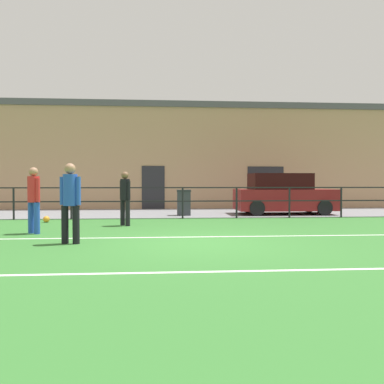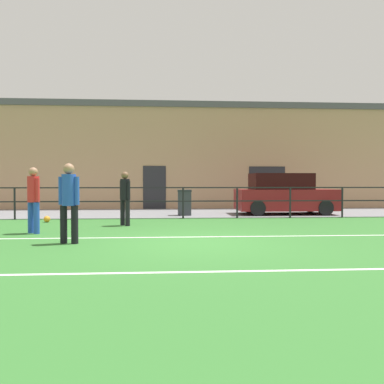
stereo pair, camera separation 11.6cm
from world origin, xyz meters
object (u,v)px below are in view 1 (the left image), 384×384
object	(u,v)px
soccer_ball_match	(46,219)
player_winger	(70,198)
player_striker	(34,196)
parked_car_red	(283,195)
player_goalkeeper	(125,195)
trash_bin_0	(184,202)

from	to	relation	value
soccer_ball_match	player_winger	bearing A→B (deg)	-69.48
player_striker	player_winger	bearing A→B (deg)	-14.58
parked_car_red	player_goalkeeper	bearing A→B (deg)	-148.09
trash_bin_0	player_winger	bearing A→B (deg)	-112.45
player_goalkeeper	soccer_ball_match	bearing A→B (deg)	22.55
soccer_ball_match	parked_car_red	bearing A→B (deg)	16.31
player_striker	player_winger	size ratio (longest dim) A/B	0.98
trash_bin_0	player_goalkeeper	bearing A→B (deg)	-120.12
player_goalkeeper	trash_bin_0	xyz separation A→B (m)	(2.01, 3.46, -0.41)
soccer_ball_match	parked_car_red	distance (m)	9.19
player_winger	trash_bin_0	xyz separation A→B (m)	(2.90, 7.02, -0.47)
player_goalkeeper	trash_bin_0	size ratio (longest dim) A/B	1.65
soccer_ball_match	player_striker	bearing A→B (deg)	-80.87
player_goalkeeper	soccer_ball_match	size ratio (longest dim) A/B	7.80
player_striker	player_goalkeeper	bearing A→B (deg)	77.72
parked_car_red	soccer_ball_match	bearing A→B (deg)	-163.69
player_striker	trash_bin_0	bearing A→B (deg)	90.59
trash_bin_0	parked_car_red	bearing A→B (deg)	4.78
player_goalkeeper	trash_bin_0	distance (m)	4.02
player_goalkeeper	parked_car_red	xyz separation A→B (m)	(6.11, 3.80, -0.14)
player_goalkeeper	trash_bin_0	bearing A→B (deg)	-72.98
soccer_ball_match	player_goalkeeper	bearing A→B (deg)	-24.60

